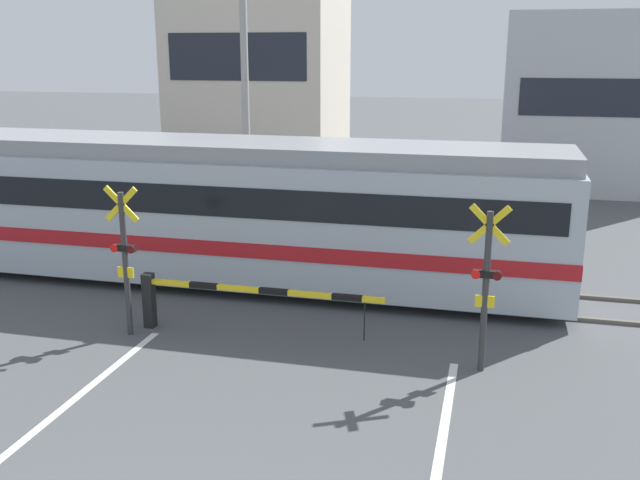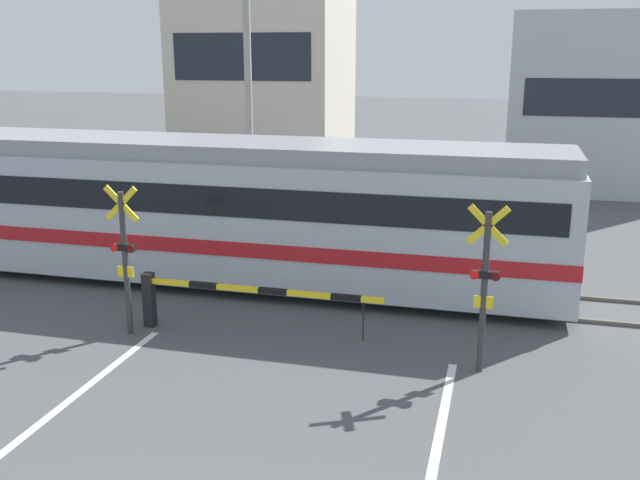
{
  "view_description": "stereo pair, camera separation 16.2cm",
  "coord_description": "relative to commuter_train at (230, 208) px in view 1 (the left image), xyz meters",
  "views": [
    {
      "loc": [
        3.33,
        -3.84,
        5.26
      ],
      "look_at": [
        0.0,
        9.49,
        1.6
      ],
      "focal_mm": 40.0,
      "sensor_mm": 36.0,
      "label": 1
    },
    {
      "loc": [
        3.49,
        -3.8,
        5.26
      ],
      "look_at": [
        0.0,
        9.49,
        1.6
      ],
      "focal_mm": 40.0,
      "sensor_mm": 36.0,
      "label": 2
    }
  ],
  "objects": [
    {
      "name": "pedestrian",
      "position": [
        2.45,
        5.18,
        -0.72
      ],
      "size": [
        0.38,
        0.24,
        1.8
      ],
      "color": "#23232D",
      "rests_on": "ground_plane"
    },
    {
      "name": "crossing_signal_right",
      "position": [
        5.82,
        -3.54,
        -0.18
      ],
      "size": [
        0.68,
        0.15,
        2.88
      ],
      "color": "#333333",
      "rests_on": "ground_plane"
    },
    {
      "name": "commuter_train",
      "position": [
        0.0,
        0.0,
        0.0
      ],
      "size": [
        15.16,
        2.77,
        3.31
      ],
      "color": "#ADB7C1",
      "rests_on": "ground_plane"
    },
    {
      "name": "rail_track_far",
      "position": [
        2.54,
        0.72,
        -1.73
      ],
      "size": [
        50.0,
        0.1,
        0.08
      ],
      "color": "#5B564C",
      "rests_on": "ground_plane"
    },
    {
      "name": "crossing_signal_left",
      "position": [
        -0.74,
        -3.54,
        -0.18
      ],
      "size": [
        0.68,
        0.15,
        2.88
      ],
      "color": "#333333",
      "rests_on": "ground_plane"
    },
    {
      "name": "utility_pole_streetside",
      "position": [
        -1.49,
        5.3,
        1.55
      ],
      "size": [
        0.22,
        0.22,
        6.65
      ],
      "color": "gray",
      "rests_on": "ground_plane"
    },
    {
      "name": "crossing_barrier_near",
      "position": [
        0.81,
        -3.1,
        -1.0
      ],
      "size": [
        4.73,
        0.2,
        1.09
      ],
      "color": "black",
      "rests_on": "ground_plane"
    },
    {
      "name": "building_right_of_street",
      "position": [
        9.31,
        14.93,
        1.55
      ],
      "size": [
        6.68,
        5.67,
        6.64
      ],
      "color": "#B2B7BC",
      "rests_on": "ground_plane"
    },
    {
      "name": "rail_track_near",
      "position": [
        2.54,
        -0.72,
        -1.73
      ],
      "size": [
        50.0,
        0.1,
        0.08
      ],
      "color": "#5B564C",
      "rests_on": "ground_plane"
    },
    {
      "name": "crossing_barrier_far",
      "position": [
        4.27,
        2.8,
        -1.0
      ],
      "size": [
        4.73,
        0.2,
        1.09
      ],
      "color": "black",
      "rests_on": "ground_plane"
    },
    {
      "name": "building_left_of_street",
      "position": [
        -4.29,
        14.93,
        2.79
      ],
      "size": [
        6.79,
        5.67,
        9.13
      ],
      "color": "beige",
      "rests_on": "ground_plane"
    }
  ]
}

